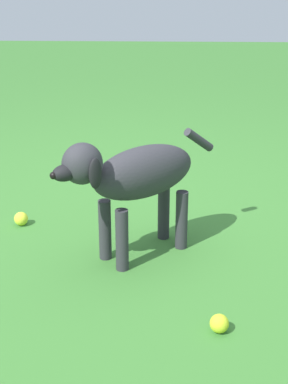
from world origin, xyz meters
TOP-DOWN VIEW (x-y plane):
  - ground at (0.00, 0.00)m, footprint 14.00×14.00m
  - dog at (0.27, 0.15)m, footprint 0.56×0.65m
  - tennis_ball_0 at (-0.01, -0.42)m, footprint 0.07×0.07m
  - tennis_ball_1 at (0.81, 0.46)m, footprint 0.07×0.07m

SIDE VIEW (x-z plane):
  - ground at x=0.00m, z-range 0.00..0.00m
  - tennis_ball_0 at x=-0.01m, z-range 0.00..0.07m
  - tennis_ball_1 at x=0.81m, z-range 0.00..0.07m
  - dog at x=0.27m, z-range 0.09..0.64m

